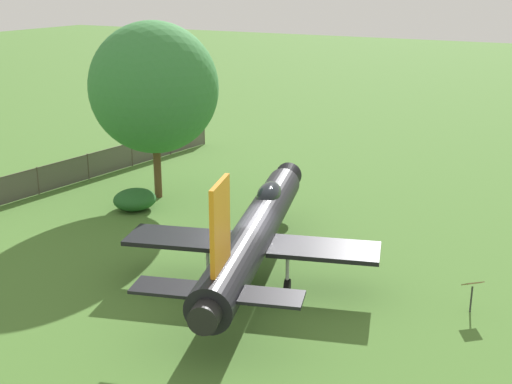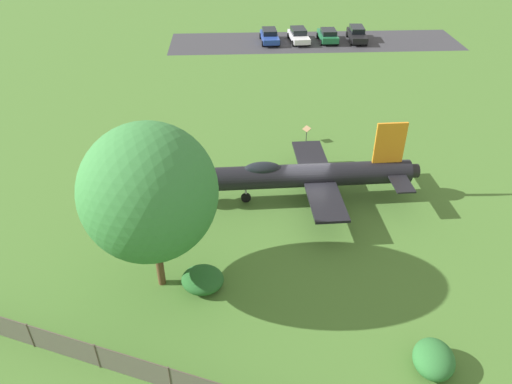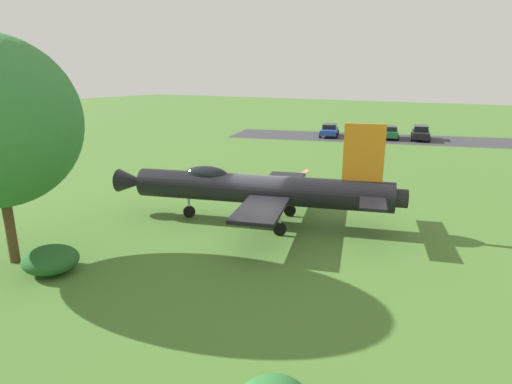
% 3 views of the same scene
% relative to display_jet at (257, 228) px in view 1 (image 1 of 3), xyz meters
% --- Properties ---
extents(ground_plane, '(200.00, 200.00, 0.00)m').
position_rel_display_jet_xyz_m(ground_plane, '(0.10, -0.32, -1.78)').
color(ground_plane, '#47722D').
extents(display_jet, '(9.12, 14.12, 5.03)m').
position_rel_display_jet_xyz_m(display_jet, '(0.00, 0.00, 0.00)').
color(display_jet, black).
rests_on(display_jet, ground_plane).
extents(shade_tree, '(6.22, 6.09, 8.59)m').
position_rel_display_jet_xyz_m(shade_tree, '(-8.70, 5.74, 3.67)').
color(shade_tree, brown).
rests_on(shade_tree, ground_plane).
extents(shrub_by_tree, '(1.96, 2.08, 0.97)m').
position_rel_display_jet_xyz_m(shrub_by_tree, '(-8.53, 3.66, -1.29)').
color(shrub_by_tree, '#235B26').
rests_on(shrub_by_tree, ground_plane).
extents(info_plaque, '(0.71, 0.70, 1.14)m').
position_rel_display_jet_xyz_m(info_plaque, '(7.62, 0.68, -0.92)').
color(info_plaque, '#333333').
rests_on(info_plaque, ground_plane).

